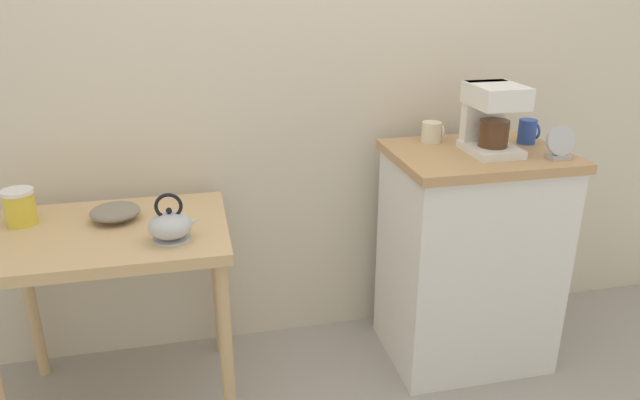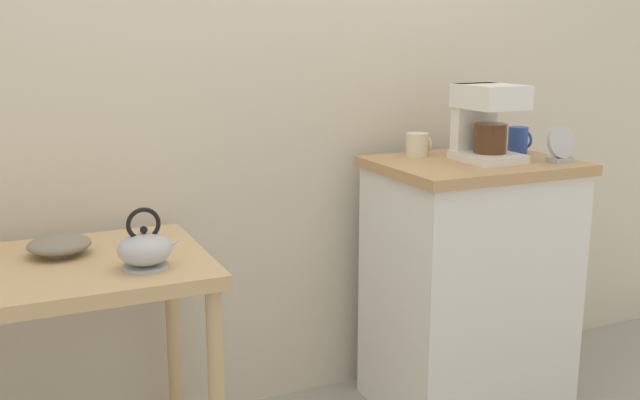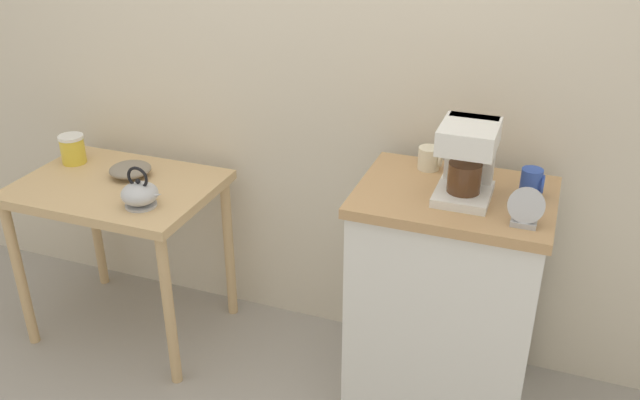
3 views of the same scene
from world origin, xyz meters
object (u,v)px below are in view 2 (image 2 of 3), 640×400
at_px(mug_small_cream, 418,144).
at_px(bowl_stoneware, 59,245).
at_px(table_clock, 561,146).
at_px(coffee_maker, 485,119).
at_px(mug_blue, 518,140).
at_px(teakettle, 146,249).

bearing_deg(mug_small_cream, bowl_stoneware, -175.00).
xyz_separation_m(bowl_stoneware, table_clock, (1.60, -0.21, 0.21)).
height_order(coffee_maker, table_clock, coffee_maker).
distance_m(coffee_maker, mug_blue, 0.24).
xyz_separation_m(mug_small_cream, table_clock, (0.37, -0.32, 0.01)).
bearing_deg(mug_small_cream, coffee_maker, -48.07).
bearing_deg(bowl_stoneware, mug_blue, 0.25).
relative_size(mug_small_cream, table_clock, 0.69).
height_order(teakettle, mug_small_cream, mug_small_cream).
relative_size(bowl_stoneware, mug_blue, 1.80).
distance_m(teakettle, coffee_maker, 1.23).
distance_m(teakettle, mug_blue, 1.43).
height_order(mug_blue, table_clock, table_clock).
distance_m(bowl_stoneware, mug_blue, 1.61).
xyz_separation_m(bowl_stoneware, mug_blue, (1.60, 0.01, 0.20)).
xyz_separation_m(bowl_stoneware, mug_small_cream, (1.23, 0.11, 0.19)).
bearing_deg(mug_blue, coffee_maker, -160.47).
distance_m(mug_blue, table_clock, 0.22).
relative_size(bowl_stoneware, coffee_maker, 0.67).
bearing_deg(teakettle, bowl_stoneware, 132.18).
distance_m(coffee_maker, mug_small_cream, 0.26).
height_order(teakettle, coffee_maker, coffee_maker).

